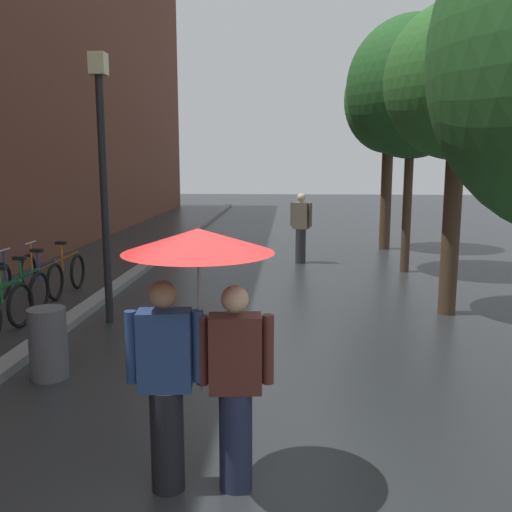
{
  "coord_description": "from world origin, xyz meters",
  "views": [
    {
      "loc": [
        0.26,
        -3.75,
        2.55
      ],
      "look_at": [
        -0.16,
        3.26,
        1.35
      ],
      "focal_mm": 39.11,
      "sensor_mm": 36.0,
      "label": 1
    }
  ],
  "objects_px": {
    "parked_bicycle_5": "(53,270)",
    "street_tree_1": "(460,83)",
    "parked_bicycle_3": "(11,290)",
    "street_tree_2": "(412,88)",
    "pedestrian_walking_midground": "(301,228)",
    "litter_bin": "(48,343)",
    "couple_under_umbrella": "(199,318)",
    "street_tree_3": "(390,100)",
    "parked_bicycle_4": "(28,280)",
    "street_lamp_post": "(103,169)"
  },
  "relations": [
    {
      "from": "parked_bicycle_3",
      "to": "street_lamp_post",
      "type": "height_order",
      "value": "street_lamp_post"
    },
    {
      "from": "street_tree_1",
      "to": "parked_bicycle_5",
      "type": "relative_size",
      "value": 4.65
    },
    {
      "from": "street_tree_1",
      "to": "couple_under_umbrella",
      "type": "relative_size",
      "value": 2.45
    },
    {
      "from": "street_tree_3",
      "to": "parked_bicycle_5",
      "type": "height_order",
      "value": "street_tree_3"
    },
    {
      "from": "litter_bin",
      "to": "street_tree_2",
      "type": "bearing_deg",
      "value": 50.94
    },
    {
      "from": "pedestrian_walking_midground",
      "to": "couple_under_umbrella",
      "type": "bearing_deg",
      "value": -95.54
    },
    {
      "from": "pedestrian_walking_midground",
      "to": "street_tree_3",
      "type": "bearing_deg",
      "value": 44.33
    },
    {
      "from": "parked_bicycle_3",
      "to": "street_tree_2",
      "type": "bearing_deg",
      "value": 27.81
    },
    {
      "from": "street_tree_3",
      "to": "litter_bin",
      "type": "relative_size",
      "value": 6.8
    },
    {
      "from": "street_tree_1",
      "to": "couple_under_umbrella",
      "type": "xyz_separation_m",
      "value": [
        -3.34,
        -5.31,
        -2.38
      ]
    },
    {
      "from": "parked_bicycle_4",
      "to": "pedestrian_walking_midground",
      "type": "bearing_deg",
      "value": 38.83
    },
    {
      "from": "parked_bicycle_4",
      "to": "parked_bicycle_5",
      "type": "relative_size",
      "value": 1.0
    },
    {
      "from": "street_tree_2",
      "to": "pedestrian_walking_midground",
      "type": "distance_m",
      "value": 4.15
    },
    {
      "from": "litter_bin",
      "to": "couple_under_umbrella",
      "type": "bearing_deg",
      "value": -44.61
    },
    {
      "from": "street_tree_1",
      "to": "street_tree_2",
      "type": "bearing_deg",
      "value": 89.67
    },
    {
      "from": "couple_under_umbrella",
      "to": "pedestrian_walking_midground",
      "type": "xyz_separation_m",
      "value": [
        0.96,
        9.92,
        -0.48
      ]
    },
    {
      "from": "street_tree_2",
      "to": "parked_bicycle_4",
      "type": "bearing_deg",
      "value": -157.41
    },
    {
      "from": "parked_bicycle_3",
      "to": "parked_bicycle_5",
      "type": "xyz_separation_m",
      "value": [
        -0.02,
        1.77,
        0.0
      ]
    },
    {
      "from": "parked_bicycle_3",
      "to": "parked_bicycle_4",
      "type": "relative_size",
      "value": 1.02
    },
    {
      "from": "street_tree_3",
      "to": "litter_bin",
      "type": "distance_m",
      "value": 12.29
    },
    {
      "from": "street_lamp_post",
      "to": "parked_bicycle_3",
      "type": "bearing_deg",
      "value": 163.78
    },
    {
      "from": "parked_bicycle_3",
      "to": "litter_bin",
      "type": "height_order",
      "value": "parked_bicycle_3"
    },
    {
      "from": "parked_bicycle_4",
      "to": "pedestrian_walking_midground",
      "type": "relative_size",
      "value": 0.62
    },
    {
      "from": "street_lamp_post",
      "to": "litter_bin",
      "type": "height_order",
      "value": "street_lamp_post"
    },
    {
      "from": "parked_bicycle_5",
      "to": "litter_bin",
      "type": "xyz_separation_m",
      "value": [
        1.94,
        -4.65,
        0.05
      ]
    },
    {
      "from": "street_tree_3",
      "to": "parked_bicycle_3",
      "type": "height_order",
      "value": "street_tree_3"
    },
    {
      "from": "parked_bicycle_4",
      "to": "street_tree_1",
      "type": "bearing_deg",
      "value": -3.83
    },
    {
      "from": "street_tree_3",
      "to": "parked_bicycle_4",
      "type": "height_order",
      "value": "street_tree_3"
    },
    {
      "from": "parked_bicycle_3",
      "to": "couple_under_umbrella",
      "type": "height_order",
      "value": "couple_under_umbrella"
    },
    {
      "from": "street_tree_3",
      "to": "street_lamp_post",
      "type": "distance_m",
      "value": 9.89
    },
    {
      "from": "parked_bicycle_5",
      "to": "pedestrian_walking_midground",
      "type": "height_order",
      "value": "pedestrian_walking_midground"
    },
    {
      "from": "street_tree_1",
      "to": "parked_bicycle_3",
      "type": "distance_m",
      "value": 8.17
    },
    {
      "from": "street_tree_2",
      "to": "litter_bin",
      "type": "height_order",
      "value": "street_tree_2"
    },
    {
      "from": "street_tree_3",
      "to": "street_tree_1",
      "type": "bearing_deg",
      "value": -90.98
    },
    {
      "from": "street_tree_2",
      "to": "street_tree_3",
      "type": "xyz_separation_m",
      "value": [
        0.1,
        3.43,
        0.09
      ]
    },
    {
      "from": "parked_bicycle_3",
      "to": "parked_bicycle_4",
      "type": "distance_m",
      "value": 0.8
    },
    {
      "from": "parked_bicycle_5",
      "to": "street_tree_1",
      "type": "bearing_deg",
      "value": -11.17
    },
    {
      "from": "parked_bicycle_4",
      "to": "litter_bin",
      "type": "bearing_deg",
      "value": -61.55
    },
    {
      "from": "street_tree_1",
      "to": "street_tree_3",
      "type": "bearing_deg",
      "value": 89.02
    },
    {
      "from": "street_tree_1",
      "to": "parked_bicycle_3",
      "type": "xyz_separation_m",
      "value": [
        -7.42,
        -0.3,
        -3.39
      ]
    },
    {
      "from": "parked_bicycle_4",
      "to": "parked_bicycle_5",
      "type": "xyz_separation_m",
      "value": [
        0.05,
        0.97,
        0.0
      ]
    },
    {
      "from": "couple_under_umbrella",
      "to": "pedestrian_walking_midground",
      "type": "height_order",
      "value": "couple_under_umbrella"
    },
    {
      "from": "street_tree_1",
      "to": "litter_bin",
      "type": "height_order",
      "value": "street_tree_1"
    },
    {
      "from": "street_tree_1",
      "to": "street_lamp_post",
      "type": "height_order",
      "value": "street_tree_1"
    },
    {
      "from": "street_lamp_post",
      "to": "parked_bicycle_4",
      "type": "bearing_deg",
      "value": 145.47
    },
    {
      "from": "parked_bicycle_4",
      "to": "street_lamp_post",
      "type": "relative_size",
      "value": 0.26
    },
    {
      "from": "street_lamp_post",
      "to": "pedestrian_walking_midground",
      "type": "distance_m",
      "value": 6.49
    },
    {
      "from": "street_tree_2",
      "to": "litter_bin",
      "type": "distance_m",
      "value": 9.52
    },
    {
      "from": "street_tree_2",
      "to": "pedestrian_walking_midground",
      "type": "bearing_deg",
      "value": 157.61
    },
    {
      "from": "parked_bicycle_4",
      "to": "litter_bin",
      "type": "xyz_separation_m",
      "value": [
        1.99,
        -3.68,
        0.05
      ]
    }
  ]
}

